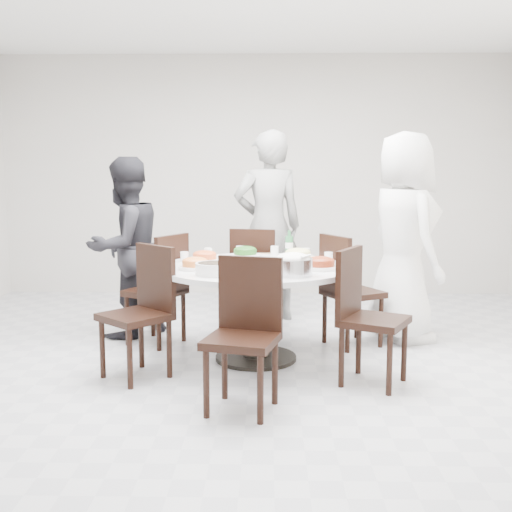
{
  "coord_description": "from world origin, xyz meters",
  "views": [
    {
      "loc": [
        0.14,
        -4.61,
        1.52
      ],
      "look_at": [
        0.04,
        0.36,
        0.82
      ],
      "focal_mm": 45.0,
      "sensor_mm": 36.0,
      "label": 1
    }
  ],
  "objects_px": {
    "chair_se": "(374,318)",
    "soup_bowl": "(215,269)",
    "chair_n": "(256,277)",
    "beverage_bottle": "(289,243)",
    "rice_bowl": "(293,267)",
    "chair_nw": "(155,289)",
    "chair_sw": "(135,313)",
    "chair_s": "(241,337)",
    "dining_table": "(256,313)",
    "diner_left": "(125,248)",
    "diner_middle": "(268,226)",
    "chair_ne": "(353,290)",
    "diner_right": "(403,237)"
  },
  "relations": [
    {
      "from": "chair_n",
      "to": "chair_s",
      "type": "distance_m",
      "value": 2.14
    },
    {
      "from": "diner_middle",
      "to": "diner_left",
      "type": "relative_size",
      "value": 1.16
    },
    {
      "from": "chair_ne",
      "to": "chair_nw",
      "type": "bearing_deg",
      "value": 60.62
    },
    {
      "from": "chair_se",
      "to": "diner_middle",
      "type": "height_order",
      "value": "diner_middle"
    },
    {
      "from": "dining_table",
      "to": "soup_bowl",
      "type": "xyz_separation_m",
      "value": [
        -0.28,
        -0.41,
        0.42
      ]
    },
    {
      "from": "chair_nw",
      "to": "chair_s",
      "type": "xyz_separation_m",
      "value": [
        0.81,
        -1.53,
        0.0
      ]
    },
    {
      "from": "diner_middle",
      "to": "diner_left",
      "type": "bearing_deg",
      "value": 15.66
    },
    {
      "from": "chair_s",
      "to": "chair_nw",
      "type": "bearing_deg",
      "value": 132.88
    },
    {
      "from": "chair_se",
      "to": "diner_middle",
      "type": "bearing_deg",
      "value": 49.08
    },
    {
      "from": "chair_n",
      "to": "chair_se",
      "type": "height_order",
      "value": "same"
    },
    {
      "from": "chair_ne",
      "to": "chair_sw",
      "type": "distance_m",
      "value": 1.89
    },
    {
      "from": "chair_n",
      "to": "soup_bowl",
      "type": "height_order",
      "value": "chair_n"
    },
    {
      "from": "dining_table",
      "to": "diner_left",
      "type": "bearing_deg",
      "value": 149.07
    },
    {
      "from": "chair_se",
      "to": "rice_bowl",
      "type": "relative_size",
      "value": 3.37
    },
    {
      "from": "dining_table",
      "to": "chair_nw",
      "type": "relative_size",
      "value": 1.58
    },
    {
      "from": "diner_middle",
      "to": "soup_bowl",
      "type": "xyz_separation_m",
      "value": [
        -0.38,
        -1.78,
        -0.14
      ]
    },
    {
      "from": "diner_middle",
      "to": "chair_ne",
      "type": "bearing_deg",
      "value": 115.89
    },
    {
      "from": "dining_table",
      "to": "beverage_bottle",
      "type": "bearing_deg",
      "value": 61.79
    },
    {
      "from": "chair_sw",
      "to": "diner_left",
      "type": "bearing_deg",
      "value": 148.43
    },
    {
      "from": "chair_sw",
      "to": "soup_bowl",
      "type": "relative_size",
      "value": 3.43
    },
    {
      "from": "chair_se",
      "to": "soup_bowl",
      "type": "bearing_deg",
      "value": 110.68
    },
    {
      "from": "chair_ne",
      "to": "rice_bowl",
      "type": "bearing_deg",
      "value": 119.08
    },
    {
      "from": "dining_table",
      "to": "chair_nw",
      "type": "distance_m",
      "value": 0.99
    },
    {
      "from": "dining_table",
      "to": "chair_n",
      "type": "bearing_deg",
      "value": 90.94
    },
    {
      "from": "diner_middle",
      "to": "rice_bowl",
      "type": "bearing_deg",
      "value": 83.87
    },
    {
      "from": "chair_ne",
      "to": "rice_bowl",
      "type": "distance_m",
      "value": 1.07
    },
    {
      "from": "chair_se",
      "to": "diner_right",
      "type": "relative_size",
      "value": 0.52
    },
    {
      "from": "chair_nw",
      "to": "chair_se",
      "type": "bearing_deg",
      "value": 88.39
    },
    {
      "from": "chair_se",
      "to": "chair_n",
      "type": "bearing_deg",
      "value": 55.74
    },
    {
      "from": "chair_sw",
      "to": "chair_s",
      "type": "distance_m",
      "value": 1.0
    },
    {
      "from": "diner_middle",
      "to": "diner_left",
      "type": "distance_m",
      "value": 1.44
    },
    {
      "from": "chair_se",
      "to": "soup_bowl",
      "type": "relative_size",
      "value": 3.43
    },
    {
      "from": "dining_table",
      "to": "chair_s",
      "type": "bearing_deg",
      "value": -93.57
    },
    {
      "from": "chair_ne",
      "to": "soup_bowl",
      "type": "bearing_deg",
      "value": 98.97
    },
    {
      "from": "chair_n",
      "to": "diner_right",
      "type": "bearing_deg",
      "value": 171.24
    },
    {
      "from": "chair_se",
      "to": "soup_bowl",
      "type": "distance_m",
      "value": 1.17
    },
    {
      "from": "diner_right",
      "to": "rice_bowl",
      "type": "xyz_separation_m",
      "value": [
        -0.99,
        -1.05,
        -0.1
      ]
    },
    {
      "from": "chair_n",
      "to": "rice_bowl",
      "type": "distance_m",
      "value": 1.55
    },
    {
      "from": "chair_n",
      "to": "soup_bowl",
      "type": "distance_m",
      "value": 1.53
    },
    {
      "from": "chair_n",
      "to": "chair_se",
      "type": "relative_size",
      "value": 1.0
    },
    {
      "from": "chair_nw",
      "to": "diner_left",
      "type": "distance_m",
      "value": 0.51
    },
    {
      "from": "beverage_bottle",
      "to": "diner_right",
      "type": "bearing_deg",
      "value": 6.61
    },
    {
      "from": "diner_right",
      "to": "rice_bowl",
      "type": "bearing_deg",
      "value": 117.72
    },
    {
      "from": "dining_table",
      "to": "chair_se",
      "type": "bearing_deg",
      "value": -33.8
    },
    {
      "from": "chair_n",
      "to": "beverage_bottle",
      "type": "height_order",
      "value": "beverage_bottle"
    },
    {
      "from": "chair_n",
      "to": "rice_bowl",
      "type": "relative_size",
      "value": 3.37
    },
    {
      "from": "dining_table",
      "to": "diner_left",
      "type": "height_order",
      "value": "diner_left"
    },
    {
      "from": "diner_left",
      "to": "beverage_bottle",
      "type": "height_order",
      "value": "diner_left"
    },
    {
      "from": "diner_left",
      "to": "beverage_bottle",
      "type": "distance_m",
      "value": 1.46
    },
    {
      "from": "chair_se",
      "to": "diner_middle",
      "type": "relative_size",
      "value": 0.51
    }
  ]
}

